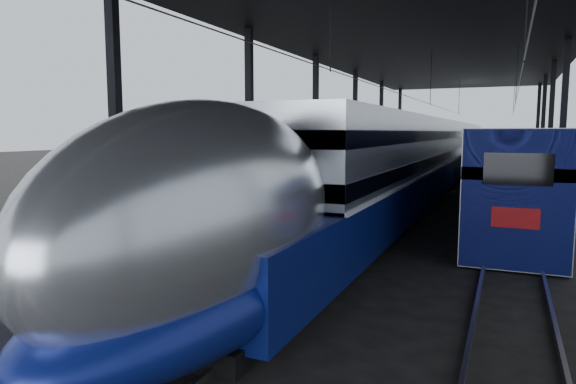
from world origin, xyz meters
The scene contains 7 objects.
ground centered at (0.00, 0.00, 0.00)m, with size 160.00×160.00×0.00m, color black.
platform centered at (-3.50, 20.00, 0.50)m, with size 6.00×80.00×1.00m, color #4C4C4F.
yellow_strip centered at (-0.70, 20.00, 1.00)m, with size 0.30×80.00×0.01m, color gold.
rails centered at (4.50, 20.00, 0.08)m, with size 6.52×80.00×0.16m.
canopy centered at (1.90, 20.00, 9.12)m, with size 18.00×75.00×9.47m.
tgv_train centered at (2.00, 26.10, 2.09)m, with size 3.11×65.20×4.46m.
second_train centered at (7.00, 32.69, 1.95)m, with size 2.80×56.05×3.85m.
Camera 1 is at (6.76, -9.10, 3.76)m, focal length 32.00 mm.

